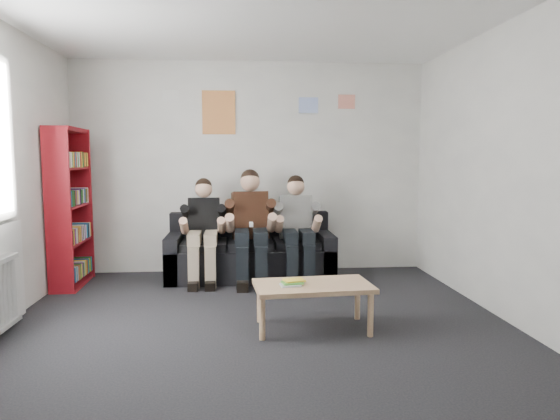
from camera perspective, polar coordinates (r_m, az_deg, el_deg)
name	(u,v)px	position (r m, az deg, el deg)	size (l,w,h in m)	color
room_shell	(259,174)	(3.99, -2.40, 4.13)	(5.00, 5.00, 5.00)	black
sofa	(250,255)	(6.22, -3.40, -5.10)	(2.02, 0.83, 0.78)	black
bookshelf	(71,208)	(6.21, -22.82, 0.26)	(0.27, 0.82, 1.82)	maroon
coffee_table	(313,289)	(4.36, 3.78, -9.02)	(1.00, 0.55, 0.40)	#DEAC80
game_cases	(292,283)	(4.29, 1.41, -8.29)	(0.21, 0.18, 0.04)	silver
person_left	(203,231)	(5.99, -8.76, -2.38)	(0.38, 0.81, 1.23)	black
person_middle	(251,227)	(5.97, -3.37, -1.96)	(0.43, 0.92, 1.34)	#492418
person_right	(297,229)	(6.02, 1.99, -2.16)	(0.39, 0.84, 1.26)	silver
poster_large	(219,112)	(6.50, -7.01, 11.01)	(0.42, 0.01, 0.55)	gold
poster_blue	(308,105)	(6.58, 3.26, 11.86)	(0.25, 0.01, 0.20)	#467CF0
poster_pink	(347,102)	(6.67, 7.62, 12.17)	(0.22, 0.01, 0.18)	#CA3F8F
poster_sign	(171,96)	(6.57, -12.40, 12.61)	(0.20, 0.01, 0.14)	silver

